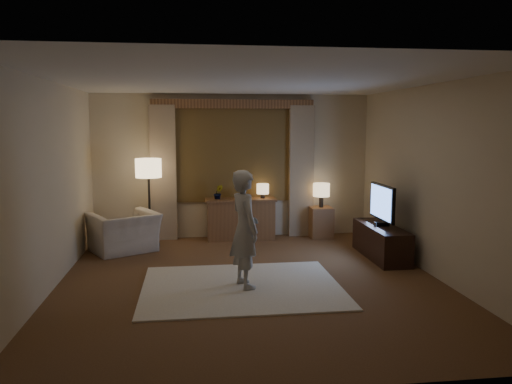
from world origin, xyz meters
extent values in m
cube|color=brown|center=(0.00, 0.00, -0.01)|extent=(5.00, 5.50, 0.02)
cube|color=silver|center=(0.00, 0.00, 2.61)|extent=(5.00, 5.50, 0.02)
cube|color=beige|center=(0.00, 2.76, 1.30)|extent=(5.00, 0.02, 2.60)
cube|color=beige|center=(0.00, -2.76, 1.30)|extent=(5.00, 0.02, 2.60)
cube|color=beige|center=(-2.51, 0.00, 1.30)|extent=(0.02, 5.50, 2.60)
cube|color=beige|center=(2.51, 0.00, 1.30)|extent=(0.02, 5.50, 2.60)
cube|color=black|center=(0.00, 2.73, 1.55)|extent=(2.00, 0.01, 1.70)
cube|color=brown|center=(0.00, 2.72, 1.55)|extent=(2.08, 0.04, 1.78)
cube|color=tan|center=(-1.25, 2.65, 1.20)|extent=(0.45, 0.12, 2.40)
cube|color=tan|center=(1.25, 2.65, 1.20)|extent=(0.45, 0.12, 2.40)
cube|color=brown|center=(0.00, 2.67, 2.42)|extent=(2.90, 0.14, 0.16)
cube|color=#F3E8CC|center=(-0.15, -0.21, 0.01)|extent=(2.50, 2.00, 0.02)
cube|color=brown|center=(0.11, 2.50, 0.35)|extent=(1.20, 0.40, 0.70)
cube|color=brown|center=(0.11, 2.50, 0.80)|extent=(0.16, 0.02, 0.20)
imported|color=#999999|center=(-0.29, 2.50, 0.85)|extent=(0.17, 0.13, 0.30)
cylinder|color=black|center=(0.51, 2.50, 0.76)|extent=(0.08, 0.08, 0.12)
cylinder|color=#F3CE92|center=(0.51, 2.50, 0.91)|extent=(0.22, 0.22, 0.18)
cylinder|color=black|center=(-1.47, 2.19, 0.01)|extent=(0.32, 0.32, 0.03)
cylinder|color=black|center=(-1.47, 2.19, 0.59)|extent=(0.04, 0.04, 1.19)
cylinder|color=#F3CE92|center=(-1.47, 2.19, 1.33)|extent=(0.43, 0.43, 0.32)
imported|color=beige|center=(-1.86, 1.83, 0.32)|extent=(1.29, 1.24, 0.64)
cube|color=brown|center=(1.58, 2.45, 0.28)|extent=(0.40, 0.40, 0.56)
cylinder|color=black|center=(1.58, 2.45, 0.66)|extent=(0.08, 0.08, 0.20)
cylinder|color=#F3CE92|center=(1.58, 2.45, 0.88)|extent=(0.30, 0.30, 0.24)
cube|color=black|center=(2.15, 0.95, 0.25)|extent=(0.45, 1.40, 0.50)
cube|color=black|center=(2.15, 0.95, 0.53)|extent=(0.22, 0.10, 0.06)
cube|color=black|center=(2.15, 0.95, 0.87)|extent=(0.05, 0.89, 0.54)
cube|color=#5C8FFB|center=(2.12, 0.95, 0.87)|extent=(0.00, 0.83, 0.49)
imported|color=#B5AFA7|center=(-0.11, -0.22, 0.76)|extent=(0.49, 0.62, 1.48)
camera|label=1|loc=(-0.75, -6.30, 2.05)|focal=35.00mm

